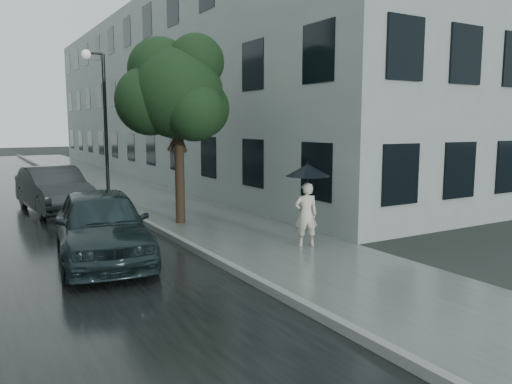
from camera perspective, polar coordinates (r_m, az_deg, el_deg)
ground at (r=9.68m, az=8.65°, el=-9.23°), size 120.00×120.00×0.00m
sidewalk at (r=20.30m, az=-12.65°, el=-0.39°), size 3.50×60.00×0.01m
kerb_near at (r=19.82m, az=-17.68°, el=-0.55°), size 0.15×60.00×0.15m
building_near at (r=29.02m, az=-7.59°, el=11.02°), size 7.02×36.00×9.00m
pedestrian at (r=11.55m, az=5.74°, el=-2.58°), size 0.63×0.51×1.48m
umbrella at (r=11.46m, az=5.93°, el=2.49°), size 1.24×1.24×1.02m
street_tree at (r=14.36m, az=-9.06°, el=11.15°), size 3.29×2.99×5.30m
lamp_post at (r=18.47m, az=-17.30°, el=8.14°), size 0.85×0.35×5.34m
car_near at (r=10.81m, az=-17.25°, el=-3.59°), size 2.32×4.57×1.49m
car_far at (r=17.33m, az=-22.10°, el=0.28°), size 1.95×4.53×1.45m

